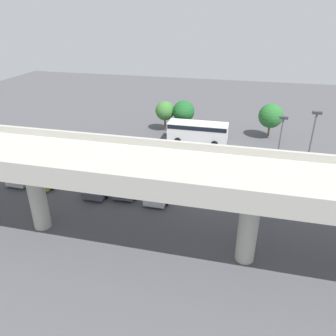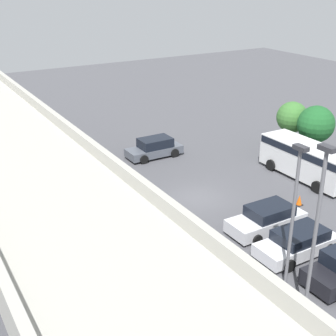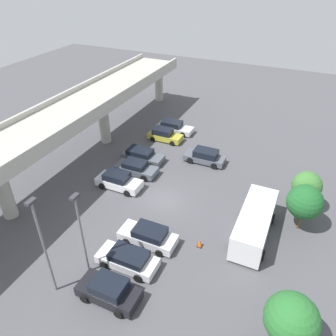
{
  "view_description": "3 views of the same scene",
  "coord_description": "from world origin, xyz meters",
  "views": [
    {
      "loc": [
        -6.84,
        30.08,
        15.59
      ],
      "look_at": [
        -0.14,
        2.69,
        1.69
      ],
      "focal_mm": 35.0,
      "sensor_mm": 36.0,
      "label": 1
    },
    {
      "loc": [
        -23.35,
        16.12,
        14.07
      ],
      "look_at": [
        3.11,
        0.44,
        1.18
      ],
      "focal_mm": 50.0,
      "sensor_mm": 36.0,
      "label": 2
    },
    {
      "loc": [
        -22.53,
        -10.66,
        20.1
      ],
      "look_at": [
        3.47,
        1.17,
        1.35
      ],
      "focal_mm": 35.0,
      "sensor_mm": 36.0,
      "label": 3
    }
  ],
  "objects": [
    {
      "name": "parked_car_6",
      "position": [
        8.23,
        -1.3,
        0.76
      ],
      "size": [
        2.11,
        4.61,
        1.59
      ],
      "rotation": [
        0.0,
        0.0,
        1.57
      ],
      "color": "#515660",
      "rests_on": "ground_plane"
    },
    {
      "name": "parked_car_7",
      "position": [
        11.14,
        5.17,
        0.73
      ],
      "size": [
        2.04,
        4.37,
        1.57
      ],
      "rotation": [
        0.0,
        0.0,
        -1.57
      ],
      "color": "gold",
      "rests_on": "ground_plane"
    },
    {
      "name": "ground_plane",
      "position": [
        0.0,
        0.0,
        0.0
      ],
      "size": [
        100.12,
        100.12,
        0.0
      ],
      "primitive_type": "plane",
      "color": "#4C4C51"
    },
    {
      "name": "shuttle_bus",
      "position": [
        -1.19,
        -8.84,
        1.53
      ],
      "size": [
        7.47,
        2.77,
        2.56
      ],
      "color": "white",
      "rests_on": "ground_plane"
    },
    {
      "name": "tree_front_centre",
      "position": [
        1.35,
        -12.24,
        2.9
      ],
      "size": [
        2.97,
        2.97,
        4.39
      ],
      "color": "brown",
      "rests_on": "ground_plane"
    },
    {
      "name": "parked_car_2",
      "position": [
        -5.57,
        -1.17,
        0.74
      ],
      "size": [
        2.18,
        4.8,
        1.56
      ],
      "rotation": [
        0.0,
        0.0,
        1.57
      ],
      "color": "silver",
      "rests_on": "ground_plane"
    },
    {
      "name": "lamp_post_mid_lot",
      "position": [
        -10.04,
        1.59,
        4.28
      ],
      "size": [
        0.7,
        0.35,
        7.21
      ],
      "color": "slate",
      "rests_on": "ground_plane"
    },
    {
      "name": "lamp_post_near_aisle",
      "position": [
        -12.37,
        2.74,
        4.76
      ],
      "size": [
        0.7,
        0.35,
        8.14
      ],
      "color": "slate",
      "rests_on": "ground_plane"
    },
    {
      "name": "highway_overpass",
      "position": [
        0.0,
        11.84,
        5.7
      ],
      "size": [
        48.02,
        6.07,
        7.06
      ],
      "color": "#ADAAA0",
      "rests_on": "ground_plane"
    },
    {
      "name": "parked_car_1",
      "position": [
        -8.36,
        -0.86,
        0.71
      ],
      "size": [
        2.2,
        4.72,
        1.45
      ],
      "rotation": [
        0.0,
        0.0,
        1.57
      ],
      "color": "silver",
      "rests_on": "ground_plane"
    },
    {
      "name": "parked_car_5",
      "position": [
        5.6,
        5.4,
        0.68
      ],
      "size": [
        2.21,
        4.77,
        1.39
      ],
      "rotation": [
        0.0,
        0.0,
        -1.57
      ],
      "color": "#515660",
      "rests_on": "ground_plane"
    },
    {
      "name": "parked_car_4",
      "position": [
        2.98,
        4.79,
        0.69
      ],
      "size": [
        2.19,
        4.67,
        1.42
      ],
      "rotation": [
        0.0,
        0.0,
        -1.57
      ],
      "color": "#515660",
      "rests_on": "ground_plane"
    },
    {
      "name": "parked_car_8",
      "position": [
        13.76,
        4.99,
        0.72
      ],
      "size": [
        2.14,
        4.88,
        1.51
      ],
      "rotation": [
        0.0,
        0.0,
        -1.57
      ],
      "color": "silver",
      "rests_on": "ground_plane"
    },
    {
      "name": "traffic_cone",
      "position": [
        -4.22,
        -5.19,
        0.33
      ],
      "size": [
        0.44,
        0.44,
        0.7
      ],
      "color": "black",
      "rests_on": "ground_plane"
    },
    {
      "name": "tree_front_right",
      "position": [
        3.94,
        -12.2,
        2.82
      ],
      "size": [
        2.62,
        2.62,
        4.14
      ],
      "color": "brown",
      "rests_on": "ground_plane"
    },
    {
      "name": "parked_car_3",
      "position": [
        0.01,
        5.14,
        0.79
      ],
      "size": [
        2.14,
        4.7,
        1.68
      ],
      "rotation": [
        0.0,
        0.0,
        -1.57
      ],
      "color": "silver",
      "rests_on": "ground_plane"
    }
  ]
}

